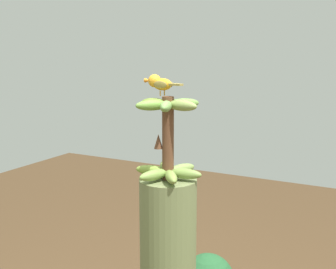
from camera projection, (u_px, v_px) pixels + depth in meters
The scene contains 2 objects.
banana_bunch at pixel (168, 139), 1.76m from camera, with size 0.28×0.29×0.34m.
perched_bird at pixel (159, 83), 1.77m from camera, with size 0.07×0.19×0.09m.
Camera 1 is at (1.53, 0.81, 1.63)m, focal length 46.60 mm.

